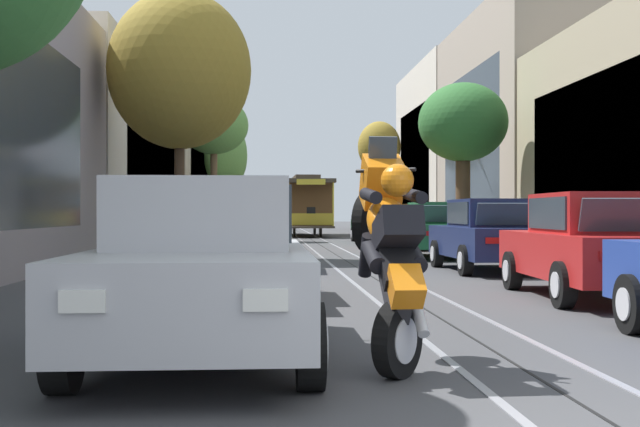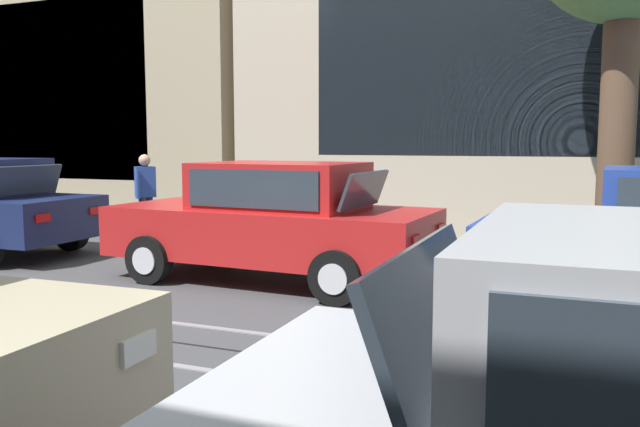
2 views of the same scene
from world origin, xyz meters
The scene contains 21 objects.
ground_plane centered at (0.00, 26.68, 0.00)m, with size 166.72×166.72×0.00m, color #424244.
trolley_track_rails centered at (0.00, 31.34, 0.00)m, with size 1.14×74.69×0.01m.
building_facade_left centered at (-9.25, 33.54, 3.80)m, with size 5.21×66.39×8.83m.
building_facade_right centered at (9.15, 29.50, 4.56)m, with size 5.63×66.39×10.67m.
parked_car_silver_near_left centered at (-2.67, 3.79, 0.80)m, with size 2.00×4.36×1.58m.
parked_car_beige_second_left centered at (-2.74, 8.98, 0.80)m, with size 2.07×4.39×1.58m.
parked_car_blue_mid_left centered at (-2.58, 14.58, 0.80)m, with size 2.14×4.42×1.58m.
parked_car_red_second_right centered at (2.80, 8.39, 0.80)m, with size 2.15×4.42×1.58m.
parked_car_navy_mid_right centered at (2.78, 13.97, 0.80)m, with size 2.02×4.37×1.58m.
parked_car_green_fourth_right centered at (2.77, 19.30, 0.80)m, with size 2.10×4.40×1.58m.
parked_car_orange_fifth_right centered at (2.76, 24.92, 0.80)m, with size 2.14×4.42×1.58m.
parked_car_green_sixth_right centered at (2.67, 30.87, 0.80)m, with size 2.09×4.40×1.58m.
street_tree_kerb_left_second centered at (-4.52, 19.04, 5.22)m, with size 3.96×3.65×7.42m.
street_tree_kerb_left_mid centered at (-4.50, 33.06, 5.16)m, with size 3.12×2.50×6.54m.
street_tree_kerb_left_fourth centered at (-4.71, 47.57, 4.80)m, with size 2.73×2.35×7.09m.
street_tree_kerb_right_second centered at (4.55, 23.56, 4.28)m, with size 3.03×3.14×5.70m.
street_tree_kerb_right_mid centered at (4.34, 42.46, 4.93)m, with size 2.47×2.22×6.53m.
cable_car_trolley centered at (0.00, 41.34, 1.66)m, with size 2.71×9.16×3.28m.
motorcycle_with_rider centered at (-1.11, 3.12, 1.01)m, with size 0.51×1.79×1.94m.
pedestrian_on_left_pavement centered at (-5.28, 23.49, 0.87)m, with size 0.55×0.42×1.55m.
pedestrian_on_right_pavement centered at (5.16, 12.24, 0.91)m, with size 0.55×0.40×1.62m.
Camera 1 is at (-2.10, -3.39, 1.29)m, focal length 45.17 mm.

